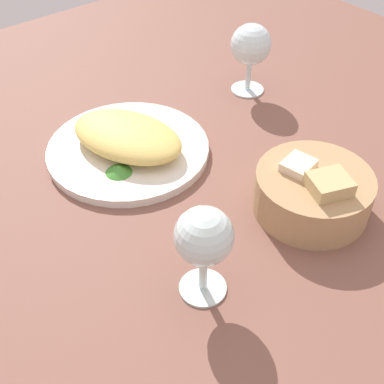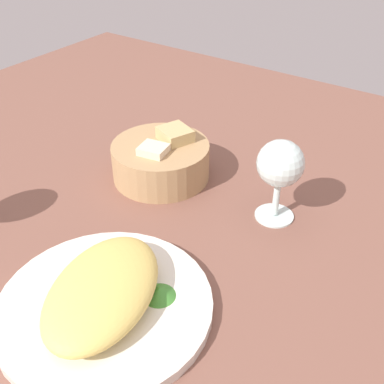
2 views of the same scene
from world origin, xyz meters
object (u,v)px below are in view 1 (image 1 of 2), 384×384
Objects in this scene: bread_basket at (313,192)px; plate at (128,149)px; wine_glass_far at (251,47)px; wine_glass_near at (204,240)px.

plate is at bearing -155.43° from bread_basket.
wine_glass_far is (-1.73, 28.52, 8.06)cm from plate.
wine_glass_near reaches higher than plate.
plate is at bearing -86.54° from wine_glass_far.
wine_glass_far is (-29.09, 16.01, 5.45)cm from bread_basket.
bread_basket is at bearing 92.42° from wine_glass_near.
bread_basket reaches higher than plate.
bread_basket is (27.36, 12.51, 2.61)cm from plate.
bread_basket is 21.58cm from wine_glass_near.
plate is 2.02× the size of wine_glass_near.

